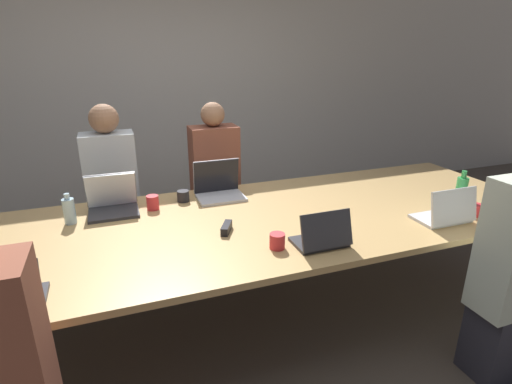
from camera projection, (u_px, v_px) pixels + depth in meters
ground_plane at (222, 322)px, 2.81m from camera, size 24.00×24.00×0.00m
curtain_wall at (161, 88)px, 4.40m from camera, size 12.00×0.06×2.80m
conference_table at (218, 231)px, 2.57m from camera, size 4.69×1.41×0.75m
laptop_near_midright at (323, 236)px, 2.25m from camera, size 0.31×0.22×0.22m
cup_near_midright at (277, 241)px, 2.24m from camera, size 0.09×0.09×0.09m
laptop_far_center at (219, 187)px, 3.02m from camera, size 0.35×0.27×0.27m
person_far_center at (215, 186)px, 3.50m from camera, size 0.40×0.24×1.40m
cup_far_center at (183, 196)px, 2.93m from camera, size 0.09×0.09×0.08m
laptop_near_right at (447, 212)px, 2.56m from camera, size 0.35×0.23×0.24m
cup_near_right at (475, 210)px, 2.68m from camera, size 0.09×0.09×0.08m
bottle_near_right at (461, 193)px, 2.76m from camera, size 0.07×0.07×0.28m
laptop_far_midleft at (112, 201)px, 2.73m from camera, size 0.33×0.27×0.27m
person_far_midleft at (114, 195)px, 3.23m from camera, size 0.40×0.24×1.43m
cup_far_midleft at (153, 203)px, 2.78m from camera, size 0.08×0.08×0.10m
bottle_far_midleft at (69, 211)px, 2.55m from camera, size 0.07×0.07×0.20m
stapler at (226, 228)px, 2.45m from camera, size 0.11×0.15×0.05m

